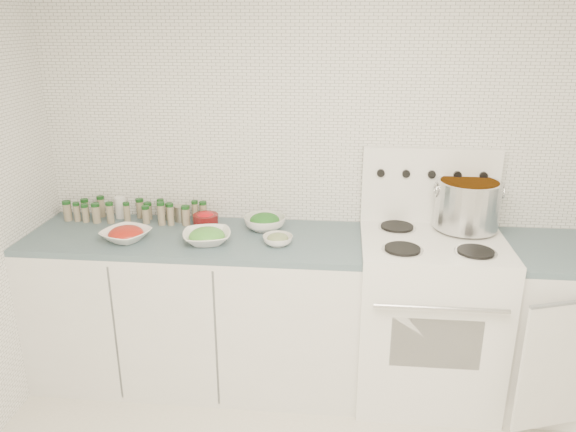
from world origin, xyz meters
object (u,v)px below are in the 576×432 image
object	(u,v)px
stove	(427,312)
bowl_tomato	(126,234)
stock_pot	(467,203)
bowl_snowpea	(207,236)

from	to	relation	value
stove	bowl_tomato	size ratio (longest dim) A/B	4.29
stock_pot	bowl_tomato	distance (m)	1.86
stock_pot	bowl_snowpea	bearing A→B (deg)	-169.77
bowl_snowpea	stove	bearing A→B (deg)	4.33
stove	bowl_tomato	xyz separation A→B (m)	(-1.65, -0.10, 0.44)
stock_pot	bowl_snowpea	distance (m)	1.43
stove	stock_pot	world-z (taller)	stove
stock_pot	bowl_snowpea	size ratio (longest dim) A/B	1.19
bowl_tomato	stock_pot	bearing A→B (deg)	8.08
stove	stock_pot	size ratio (longest dim) A/B	3.72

